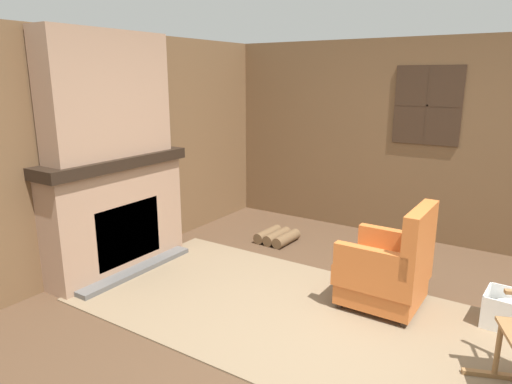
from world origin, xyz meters
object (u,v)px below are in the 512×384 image
(armchair, at_px, (388,270))
(firewood_stack, at_px, (277,236))
(decorative_plate_on_mantel, at_px, (114,143))
(oil_lamp_vase, at_px, (57,156))
(storage_case, at_px, (150,143))

(armchair, height_order, firewood_stack, armchair)
(armchair, bearing_deg, firewood_stack, -27.82)
(firewood_stack, bearing_deg, decorative_plate_on_mantel, -124.87)
(oil_lamp_vase, relative_size, decorative_plate_on_mantel, 1.00)
(armchair, distance_m, storage_case, 2.80)
(armchair, xyz_separation_m, firewood_stack, (-1.63, 0.88, -0.28))
(storage_case, xyz_separation_m, decorative_plate_on_mantel, (-0.02, -0.47, 0.06))
(firewood_stack, relative_size, oil_lamp_vase, 1.86)
(firewood_stack, bearing_deg, armchair, -28.41)
(firewood_stack, bearing_deg, oil_lamp_vase, -115.32)
(armchair, distance_m, oil_lamp_vase, 3.09)
(oil_lamp_vase, bearing_deg, storage_case, 89.99)
(firewood_stack, xyz_separation_m, storage_case, (-1.02, -1.02, 1.19))
(firewood_stack, distance_m, decorative_plate_on_mantel, 2.21)
(firewood_stack, xyz_separation_m, decorative_plate_on_mantel, (-1.04, -1.50, 1.25))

